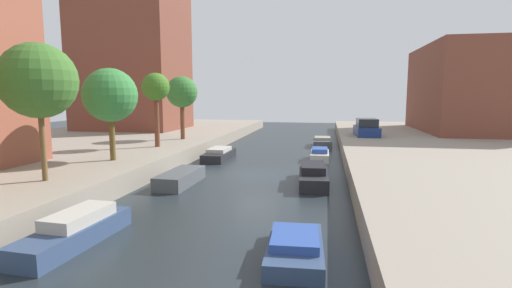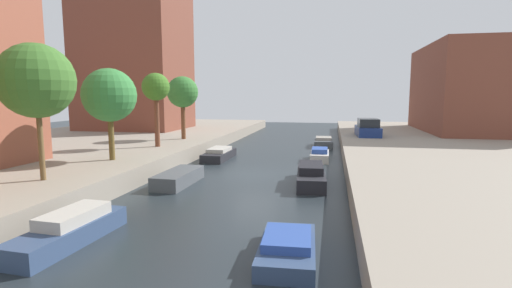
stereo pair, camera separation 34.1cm
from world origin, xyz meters
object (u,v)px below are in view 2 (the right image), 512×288
Objects in this scene: street_tree_4 at (156,89)px; moored_boat_right_4 at (324,142)px; apartment_tower_far at (134,33)px; moored_boat_right_3 at (320,155)px; street_tree_3 at (109,96)px; moored_boat_left_2 at (178,178)px; moored_boat_left_3 at (219,154)px; street_tree_2 at (36,81)px; parked_car at (368,129)px; moored_boat_right_1 at (287,248)px; moored_boat_left_1 at (70,230)px; low_block_right at (480,88)px; moored_boat_right_2 at (311,176)px; street_tree_5 at (183,93)px.

street_tree_4 is 1.48× the size of moored_boat_right_4.
apartment_tower_far is 6.43× the size of moored_boat_right_3.
street_tree_3 is 1.33× the size of moored_boat_left_2.
moored_boat_left_3 is at bearing 21.49° from street_tree_4.
moored_boat_right_4 is at bearing 54.04° from street_tree_3.
street_tree_2 is 1.36× the size of parked_car.
moored_boat_right_1 is at bearing -38.39° from street_tree_3.
moored_boat_left_2 is at bearing 46.27° from street_tree_2.
street_tree_4 reaches higher than moored_boat_left_1.
moored_boat_right_4 is at bearing 88.91° from moored_boat_right_1.
moored_boat_right_1 is at bearing -116.49° from low_block_right.
street_tree_2 is 12.94m from moored_boat_right_2.
parked_car reaches higher than moored_boat_right_1.
low_block_right is 31.22m from moored_boat_left_2.
apartment_tower_far is 3.97× the size of street_tree_4.
moored_boat_right_3 is at bearing 6.25° from moored_boat_left_3.
street_tree_2 is at bearing -69.86° from apartment_tower_far.
moored_boat_right_4 is at bearing 88.81° from moored_boat_right_2.
moored_boat_right_4 is (6.87, 15.87, 0.03)m from moored_boat_left_2.
moored_boat_left_1 is at bearing -91.40° from moored_boat_left_2.
moored_boat_right_2 is (10.69, -9.46, -4.25)m from street_tree_5.
moored_boat_right_4 is at bearing 41.37° from street_tree_4.
low_block_right reaches higher than street_tree_5.
low_block_right is (34.00, 3.27, -5.73)m from apartment_tower_far.
street_tree_3 is at bearing -64.94° from apartment_tower_far.
moored_boat_right_1 is (10.54, -3.32, -4.74)m from street_tree_2.
street_tree_5 is at bearing 90.00° from street_tree_2.
moored_boat_left_2 is at bearing -133.75° from low_block_right.
moored_boat_right_1 is 0.97× the size of moored_boat_right_4.
moored_boat_right_2 reaches higher than moored_boat_left_1.
moored_boat_right_2 is at bearing -91.66° from moored_boat_right_3.
moored_boat_right_3 is at bearing 11.94° from street_tree_4.
street_tree_2 is at bearing -118.58° from moored_boat_right_4.
apartment_tower_far is 24.47m from moored_boat_right_3.
street_tree_3 is 1.17× the size of moored_boat_left_1.
street_tree_4 is 12.55m from moored_boat_right_2.
street_tree_4 is 8.73m from moored_boat_left_2.
street_tree_2 is at bearing -152.09° from moored_boat_right_2.
street_tree_5 is 1.19× the size of moored_boat_left_1.
moored_boat_right_3 is (0.21, 7.14, -0.07)m from moored_boat_right_2.
moored_boat_left_3 is at bearing -145.96° from low_block_right.
moored_boat_left_1 is 0.92× the size of moored_boat_right_2.
moored_boat_right_3 is at bearing 49.60° from street_tree_2.
moored_boat_right_2 is at bearing 53.67° from moored_boat_left_1.
moored_boat_right_2 reaches higher than moored_boat_left_3.
low_block_right is at bearing 32.31° from street_tree_4.
apartment_tower_far is 5.88× the size of moored_boat_right_4.
street_tree_4 is at bearing 105.62° from moored_boat_left_1.
moored_boat_left_3 is 1.25× the size of moored_boat_right_1.
street_tree_3 is 13.99m from moored_boat_right_3.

